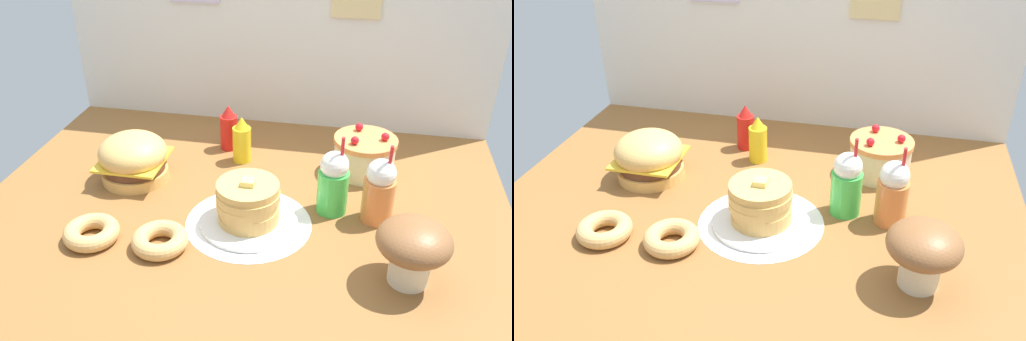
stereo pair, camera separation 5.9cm
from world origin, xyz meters
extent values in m
cube|color=brown|center=(0.00, 0.00, -0.01)|extent=(2.18, 1.74, 0.02)
cube|color=silver|center=(0.00, 0.86, 0.53)|extent=(2.18, 0.03, 1.06)
cylinder|color=white|center=(0.05, -0.09, 0.00)|extent=(0.50, 0.50, 0.00)
cylinder|color=#DBA859|center=(-0.52, 0.15, 0.03)|extent=(0.29, 0.29, 0.05)
cylinder|color=#59331E|center=(-0.52, 0.15, 0.07)|extent=(0.27, 0.27, 0.04)
cube|color=yellow|center=(-0.52, 0.15, 0.10)|extent=(0.28, 0.28, 0.01)
ellipsoid|color=#E5B260|center=(-0.52, 0.15, 0.13)|extent=(0.30, 0.30, 0.17)
cylinder|color=white|center=(0.05, -0.09, 0.01)|extent=(0.38, 0.38, 0.02)
cylinder|color=#E0AD5B|center=(0.05, -0.09, 0.04)|extent=(0.24, 0.24, 0.03)
cylinder|color=#E0AD5B|center=(0.05, -0.09, 0.07)|extent=(0.24, 0.24, 0.03)
cylinder|color=#E0AD5B|center=(0.05, -0.09, 0.10)|extent=(0.24, 0.24, 0.03)
cylinder|color=#E0AD5B|center=(0.05, -0.09, 0.13)|extent=(0.25, 0.25, 0.03)
cylinder|color=#E0AD5B|center=(0.05, -0.08, 0.16)|extent=(0.24, 0.24, 0.03)
cube|color=#F7E072|center=(0.05, -0.09, 0.19)|extent=(0.05, 0.05, 0.02)
cylinder|color=beige|center=(0.48, 0.41, 0.07)|extent=(0.27, 0.27, 0.15)
cylinder|color=#EA8C4C|center=(0.48, 0.41, 0.16)|extent=(0.28, 0.28, 0.02)
sphere|color=red|center=(0.56, 0.40, 0.19)|extent=(0.04, 0.04, 0.04)
sphere|color=red|center=(0.45, 0.48, 0.19)|extent=(0.04, 0.04, 0.04)
sphere|color=red|center=(0.43, 0.34, 0.19)|extent=(0.04, 0.04, 0.04)
cylinder|color=red|center=(-0.17, 0.51, 0.08)|extent=(0.09, 0.09, 0.17)
cone|color=red|center=(-0.17, 0.51, 0.20)|extent=(0.07, 0.07, 0.06)
cylinder|color=yellow|center=(-0.08, 0.40, 0.08)|extent=(0.09, 0.09, 0.17)
cone|color=yellow|center=(-0.08, 0.40, 0.20)|extent=(0.07, 0.07, 0.06)
cylinder|color=green|center=(0.36, 0.07, 0.09)|extent=(0.12, 0.12, 0.18)
sphere|color=white|center=(0.36, 0.07, 0.21)|extent=(0.11, 0.11, 0.11)
cylinder|color=red|center=(0.39, 0.07, 0.25)|extent=(0.01, 0.03, 0.18)
cylinder|color=orange|center=(0.54, 0.04, 0.09)|extent=(0.12, 0.12, 0.18)
sphere|color=white|center=(0.54, 0.04, 0.21)|extent=(0.11, 0.11, 0.11)
cylinder|color=red|center=(0.57, 0.04, 0.25)|extent=(0.01, 0.04, 0.18)
torus|color=tan|center=(-0.51, -0.30, 0.03)|extent=(0.21, 0.21, 0.06)
torus|color=#8CCC8C|center=(-0.51, -0.30, 0.04)|extent=(0.20, 0.20, 0.05)
torus|color=tan|center=(-0.24, -0.30, 0.03)|extent=(0.21, 0.21, 0.06)
torus|color=pink|center=(-0.24, -0.30, 0.04)|extent=(0.20, 0.20, 0.05)
cylinder|color=beige|center=(0.65, -0.30, 0.06)|extent=(0.14, 0.14, 0.11)
ellipsoid|color=brown|center=(0.65, -0.30, 0.17)|extent=(0.25, 0.25, 0.14)
camera|label=1|loc=(0.41, -1.75, 1.25)|focal=37.38mm
camera|label=2|loc=(0.47, -1.74, 1.25)|focal=37.38mm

